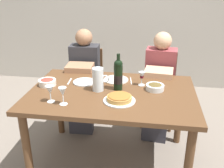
% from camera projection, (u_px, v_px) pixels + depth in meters
% --- Properties ---
extents(ground_plane, '(8.00, 8.00, 0.00)m').
position_uv_depth(ground_plane, '(112.00, 160.00, 2.68)').
color(ground_plane, slate).
extents(dining_table, '(1.50, 1.00, 0.76)m').
position_uv_depth(dining_table, '(112.00, 101.00, 2.42)').
color(dining_table, brown).
rests_on(dining_table, ground).
extents(wine_bottle, '(0.08, 0.08, 0.34)m').
position_uv_depth(wine_bottle, '(118.00, 75.00, 2.37)').
color(wine_bottle, black).
rests_on(wine_bottle, dining_table).
extents(water_pitcher, '(0.16, 0.10, 0.21)m').
position_uv_depth(water_pitcher, '(98.00, 81.00, 2.37)').
color(water_pitcher, silver).
rests_on(water_pitcher, dining_table).
extents(baked_tart, '(0.27, 0.27, 0.06)m').
position_uv_depth(baked_tart, '(119.00, 98.00, 2.19)').
color(baked_tart, silver).
rests_on(baked_tart, dining_table).
extents(salad_bowl, '(0.16, 0.16, 0.07)m').
position_uv_depth(salad_bowl, '(47.00, 82.00, 2.50)').
color(salad_bowl, white).
rests_on(salad_bowl, dining_table).
extents(olive_bowl, '(0.17, 0.17, 0.06)m').
position_uv_depth(olive_bowl, '(155.00, 87.00, 2.41)').
color(olive_bowl, silver).
rests_on(olive_bowl, dining_table).
extents(wine_glass_left_diner, '(0.07, 0.07, 0.15)m').
position_uv_depth(wine_glass_left_diner, '(63.00, 92.00, 2.11)').
color(wine_glass_left_diner, silver).
rests_on(wine_glass_left_diner, dining_table).
extents(wine_glass_right_diner, '(0.06, 0.06, 0.14)m').
position_uv_depth(wine_glass_right_diner, '(142.00, 76.00, 2.48)').
color(wine_glass_right_diner, silver).
rests_on(wine_glass_right_diner, dining_table).
extents(wine_glass_centre, '(0.07, 0.07, 0.14)m').
position_uv_depth(wine_glass_centre, '(50.00, 90.00, 2.15)').
color(wine_glass_centre, silver).
rests_on(wine_glass_centre, dining_table).
extents(dinner_plate_left_setting, '(0.22, 0.22, 0.01)m').
position_uv_depth(dinner_plate_left_setting, '(84.00, 82.00, 2.58)').
color(dinner_plate_left_setting, silver).
rests_on(dinner_plate_left_setting, dining_table).
extents(dinner_plate_right_setting, '(0.24, 0.24, 0.01)m').
position_uv_depth(dinner_plate_right_setting, '(116.00, 80.00, 2.63)').
color(dinner_plate_right_setting, silver).
rests_on(dinner_plate_right_setting, dining_table).
extents(fork_left_setting, '(0.03, 0.16, 0.00)m').
position_uv_depth(fork_left_setting, '(70.00, 81.00, 2.60)').
color(fork_left_setting, silver).
rests_on(fork_left_setting, dining_table).
extents(knife_left_setting, '(0.03, 0.18, 0.00)m').
position_uv_depth(knife_left_setting, '(99.00, 83.00, 2.56)').
color(knife_left_setting, silver).
rests_on(knife_left_setting, dining_table).
extents(knife_right_setting, '(0.04, 0.18, 0.00)m').
position_uv_depth(knife_right_setting, '(131.00, 81.00, 2.61)').
color(knife_right_setting, silver).
rests_on(knife_right_setting, dining_table).
extents(spoon_right_setting, '(0.03, 0.16, 0.00)m').
position_uv_depth(spoon_right_setting, '(101.00, 79.00, 2.65)').
color(spoon_right_setting, silver).
rests_on(spoon_right_setting, dining_table).
extents(chair_left, '(0.42, 0.42, 0.87)m').
position_uv_depth(chair_left, '(88.00, 79.00, 3.38)').
color(chair_left, brown).
rests_on(chair_left, ground).
extents(diner_left, '(0.35, 0.52, 1.16)m').
position_uv_depth(diner_left, '(83.00, 77.00, 3.12)').
color(diner_left, '#2D2D33').
rests_on(diner_left, ground).
extents(chair_right, '(0.44, 0.44, 0.87)m').
position_uv_depth(chair_right, '(160.00, 84.00, 3.23)').
color(chair_right, brown).
rests_on(chair_right, ground).
extents(diner_right, '(0.37, 0.53, 1.16)m').
position_uv_depth(diner_right, '(159.00, 82.00, 2.97)').
color(diner_right, '#8E3D42').
rests_on(diner_right, ground).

